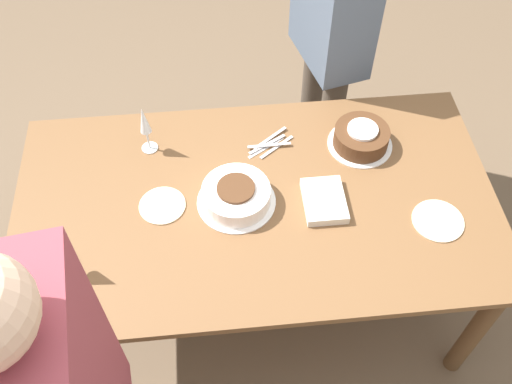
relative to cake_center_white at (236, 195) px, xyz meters
The scene contains 11 objects.
ground_plane 0.77m from the cake_center_white, behind, with size 12.00×12.00×0.00m, color brown.
dining_table 0.15m from the cake_center_white, behind, with size 1.76×0.98×0.73m.
cake_center_white is the anchor object (origin of this frame).
cake_front_chocolate 0.55m from the cake_center_white, 155.62° to the right, with size 0.25×0.25×0.09m.
wine_glass_near 0.44m from the cake_center_white, 42.51° to the right, with size 0.06×0.06×0.21m.
wine_glass_far 0.62m from the cake_center_white, 22.82° to the left, with size 0.06×0.06×0.21m.
dessert_plate_left 0.72m from the cake_center_white, 167.33° to the left, with size 0.18×0.18×0.01m.
dessert_plate_right 0.27m from the cake_center_white, ahead, with size 0.17×0.17×0.01m.
fork_pile 0.30m from the cake_center_white, 120.50° to the right, with size 0.19×0.16×0.01m.
napkin_stack 0.32m from the cake_center_white, behind, with size 0.15×0.20×0.03m.
person_cutting 0.89m from the cake_center_white, 122.07° to the right, with size 0.31×0.44×1.56m.
Camera 1 is at (0.12, 1.23, 2.40)m, focal length 40.00 mm.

